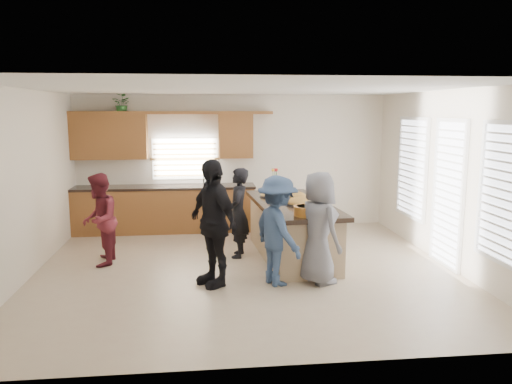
{
  "coord_description": "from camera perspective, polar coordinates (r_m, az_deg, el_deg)",
  "views": [
    {
      "loc": [
        -0.65,
        -7.51,
        2.5
      ],
      "look_at": [
        0.23,
        0.54,
        1.15
      ],
      "focal_mm": 35.0,
      "sensor_mm": 36.0,
      "label": 1
    }
  ],
  "objects": [
    {
      "name": "back_cabinetry",
      "position": [
        10.4,
        -10.64,
        0.5
      ],
      "size": [
        4.08,
        0.66,
        2.46
      ],
      "color": "brown",
      "rests_on": "ground"
    },
    {
      "name": "floor",
      "position": [
        7.94,
        -1.21,
        -8.89
      ],
      "size": [
        6.5,
        6.5,
        0.0
      ],
      "primitive_type": "plane",
      "color": "#C0AE8F",
      "rests_on": "ground"
    },
    {
      "name": "woman_right_front",
      "position": [
        7.23,
        7.15,
        -4.09
      ],
      "size": [
        0.79,
        0.94,
        1.63
      ],
      "primitive_type": "imported",
      "rotation": [
        0.0,
        0.0,
        1.98
      ],
      "color": "slate",
      "rests_on": "ground"
    },
    {
      "name": "platter_back",
      "position": [
        8.94,
        1.44,
        -0.36
      ],
      "size": [
        0.32,
        0.32,
        0.13
      ],
      "color": "black",
      "rests_on": "island"
    },
    {
      "name": "salad_bowl",
      "position": [
        7.39,
        5.91,
        -2.08
      ],
      "size": [
        0.41,
        0.41,
        0.14
      ],
      "color": "orange",
      "rests_on": "island"
    },
    {
      "name": "woman_left_back",
      "position": [
        8.47,
        -2.05,
        -2.38
      ],
      "size": [
        0.45,
        0.61,
        1.53
      ],
      "primitive_type": "imported",
      "rotation": [
        0.0,
        0.0,
        -1.73
      ],
      "color": "black",
      "rests_on": "ground"
    },
    {
      "name": "clear_cup",
      "position": [
        7.41,
        7.81,
        -2.29
      ],
      "size": [
        0.09,
        0.09,
        0.11
      ],
      "primitive_type": "cylinder",
      "color": "white",
      "rests_on": "island"
    },
    {
      "name": "platter_mid",
      "position": [
        8.83,
        4.56,
        -0.5
      ],
      "size": [
        0.41,
        0.41,
        0.17
      ],
      "color": "black",
      "rests_on": "island"
    },
    {
      "name": "plate_stack",
      "position": [
        9.14,
        2.96,
        -0.18
      ],
      "size": [
        0.21,
        0.21,
        0.04
      ],
      "primitive_type": "cylinder",
      "color": "#B98CCB",
      "rests_on": "island"
    },
    {
      "name": "platter_front",
      "position": [
        8.22,
        5.06,
        -1.26
      ],
      "size": [
        0.49,
        0.49,
        0.2
      ],
      "color": "black",
      "rests_on": "island"
    },
    {
      "name": "room_shell",
      "position": [
        7.57,
        -1.26,
        4.91
      ],
      "size": [
        6.52,
        6.02,
        2.81
      ],
      "color": "silver",
      "rests_on": "ground"
    },
    {
      "name": "woman_left_front",
      "position": [
        7.1,
        -4.97,
        -3.51
      ],
      "size": [
        0.93,
        1.14,
        1.82
      ],
      "primitive_type": "imported",
      "rotation": [
        0.0,
        0.0,
        -1.03
      ],
      "color": "black",
      "rests_on": "ground"
    },
    {
      "name": "potted_plant",
      "position": [
        10.45,
        -15.02,
        9.69
      ],
      "size": [
        0.46,
        0.44,
        0.4
      ],
      "primitive_type": "imported",
      "rotation": [
        0.0,
        0.0,
        -0.43
      ],
      "color": "#2B6B2A",
      "rests_on": "back_cabinetry"
    },
    {
      "name": "flower_vase",
      "position": [
        9.56,
        2.15,
        1.55
      ],
      "size": [
        0.14,
        0.14,
        0.43
      ],
      "color": "silver",
      "rests_on": "island"
    },
    {
      "name": "island",
      "position": [
        8.52,
        4.13,
        -4.47
      ],
      "size": [
        1.34,
        2.78,
        0.95
      ],
      "rotation": [
        0.0,
        0.0,
        0.07
      ],
      "color": "tan",
      "rests_on": "ground"
    },
    {
      "name": "woman_right_back",
      "position": [
        7.12,
        2.48,
        -4.44
      ],
      "size": [
        0.93,
        1.17,
        1.58
      ],
      "primitive_type": "imported",
      "rotation": [
        0.0,
        0.0,
        1.96
      ],
      "color": "navy",
      "rests_on": "ground"
    },
    {
      "name": "right_wall_glazing",
      "position": [
        8.41,
        21.25,
        0.9
      ],
      "size": [
        0.06,
        4.0,
        2.25
      ],
      "color": "white",
      "rests_on": "ground"
    },
    {
      "name": "woman_left_mid",
      "position": [
        8.4,
        -17.47,
        -3.03
      ],
      "size": [
        0.58,
        0.74,
        1.49
      ],
      "primitive_type": "imported",
      "rotation": [
        0.0,
        0.0,
        -1.55
      ],
      "color": "maroon",
      "rests_on": "ground"
    }
  ]
}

